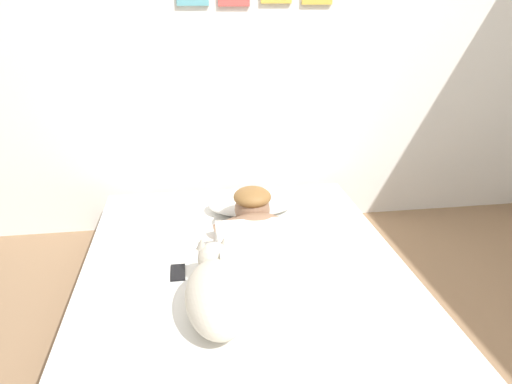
{
  "coord_description": "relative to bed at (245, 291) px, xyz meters",
  "views": [
    {
      "loc": [
        -0.44,
        -1.37,
        1.48
      ],
      "look_at": [
        -0.11,
        0.86,
        0.55
      ],
      "focal_mm": 32.61,
      "sensor_mm": 36.0,
      "label": 1
    }
  ],
  "objects": [
    {
      "name": "bed",
      "position": [
        0.0,
        0.0,
        0.0
      ],
      "size": [
        1.59,
        2.01,
        0.3
      ],
      "color": "#726051",
      "rests_on": "ground"
    },
    {
      "name": "back_wall",
      "position": [
        0.21,
        1.15,
        1.1
      ],
      "size": [
        4.21,
        0.12,
        2.5
      ],
      "color": "silver",
      "rests_on": "ground"
    },
    {
      "name": "cell_phone",
      "position": [
        -0.32,
        -0.03,
        0.16
      ],
      "size": [
        0.07,
        0.14,
        0.01
      ],
      "primitive_type": "cube",
      "color": "black",
      "rests_on": "bed"
    },
    {
      "name": "person_lying",
      "position": [
        0.08,
        -0.05,
        0.26
      ],
      "size": [
        0.43,
        0.92,
        0.27
      ],
      "color": "white",
      "rests_on": "bed"
    },
    {
      "name": "pillow",
      "position": [
        0.12,
        0.6,
        0.21
      ],
      "size": [
        0.52,
        0.32,
        0.11
      ],
      "primitive_type": "ellipsoid",
      "color": "white",
      "rests_on": "bed"
    },
    {
      "name": "coffee_cup",
      "position": [
        0.14,
        0.39,
        0.19
      ],
      "size": [
        0.12,
        0.09,
        0.07
      ],
      "color": "white",
      "rests_on": "bed"
    },
    {
      "name": "dog",
      "position": [
        -0.15,
        -0.35,
        0.26
      ],
      "size": [
        0.26,
        0.57,
        0.21
      ],
      "color": "beige",
      "rests_on": "bed"
    }
  ]
}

